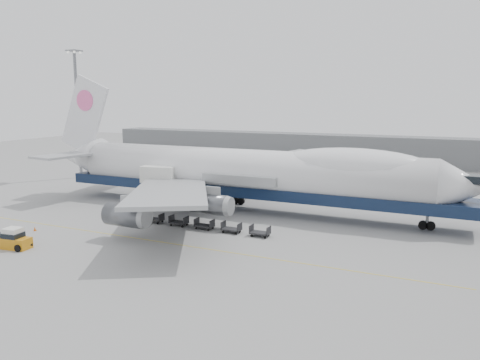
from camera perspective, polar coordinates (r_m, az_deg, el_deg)
The scene contains 14 objects.
ground at distance 57.88m, azimuth -4.64°, elevation -6.17°, with size 260.00×260.00×0.00m, color gray.
apron_line at distance 52.97m, azimuth -7.86°, elevation -7.76°, with size 60.00×0.15×0.01m, color gold.
hangar at distance 124.78m, azimuth 7.25°, elevation 4.05°, with size 110.00×8.00×7.00m, color slate.
floodlight_mast at distance 100.36m, azimuth -19.21°, elevation 8.35°, with size 2.40×2.40×25.43m.
airliner at distance 66.87m, azimuth 0.83°, elevation 0.97°, with size 67.00×55.30×19.98m.
catering_truck at distance 70.39m, azimuth -9.80°, elevation -0.51°, with size 5.80×4.53×6.18m.
baggage_tug at distance 56.32m, azimuth -25.76°, elevation -6.54°, with size 3.24×2.00×2.25m.
ground_worker at distance 57.69m, azimuth -27.07°, elevation -6.47°, with size 0.59×0.39×1.61m, color black.
traffic_cone at distance 62.80m, azimuth -23.74°, elevation -5.48°, with size 0.34×0.34×0.51m.
dolly_0 at distance 62.21m, azimuth -10.38°, elevation -4.66°, with size 2.30×1.35×1.30m.
dolly_1 at distance 60.19m, azimuth -7.47°, elevation -5.07°, with size 2.30×1.35×1.30m.
dolly_2 at distance 58.34m, azimuth -4.36°, elevation -5.50°, with size 2.30×1.35×1.30m.
dolly_3 at distance 56.67m, azimuth -1.05°, elevation -5.93°, with size 2.30×1.35×1.30m.
dolly_4 at distance 55.21m, azimuth 2.45°, elevation -6.37°, with size 2.30×1.35×1.30m.
Camera 1 is at (27.54, -48.35, 15.94)m, focal length 35.00 mm.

